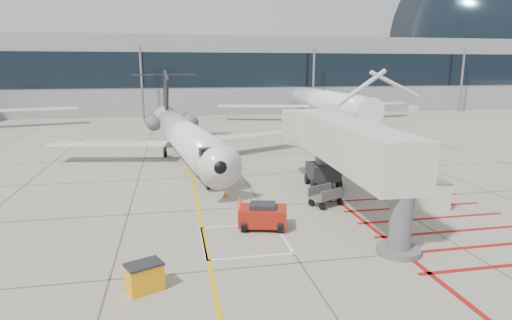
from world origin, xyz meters
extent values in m
plane|color=gray|center=(0.00, 0.00, 0.00)|extent=(260.00, 260.00, 0.00)
cone|color=#EA4E0C|center=(-1.29, 4.71, 0.25)|extent=(0.37, 0.37, 0.51)
cone|color=#E2520B|center=(-1.98, 6.46, 0.22)|extent=(0.32, 0.32, 0.45)
cube|color=gray|center=(10.00, 70.00, 7.00)|extent=(180.00, 28.00, 14.00)
cube|color=black|center=(10.00, 55.95, 8.00)|extent=(180.00, 0.10, 6.00)
camera|label=1|loc=(-5.24, -20.66, 8.36)|focal=30.00mm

